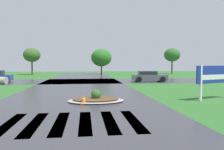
{
  "coord_description": "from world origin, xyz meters",
  "views": [
    {
      "loc": [
        0.46,
        -2.94,
        2.15
      ],
      "look_at": [
        2.49,
        13.44,
        1.31
      ],
      "focal_mm": 34.8,
      "sensor_mm": 36.0,
      "label": 1
    }
  ],
  "objects": [
    {
      "name": "asphalt_roadway",
      "position": [
        0.0,
        10.0,
        0.0
      ],
      "size": [
        9.18,
        80.0,
        0.01
      ],
      "primitive_type": "cube",
      "color": "#35353A",
      "rests_on": "ground"
    },
    {
      "name": "traffic_cone",
      "position": [
        0.37,
        8.68,
        0.24
      ],
      "size": [
        0.36,
        0.36,
        0.5
      ],
      "color": "orange",
      "rests_on": "ground"
    },
    {
      "name": "estate_billboard",
      "position": [
        8.25,
        9.28,
        1.42
      ],
      "size": [
        2.96,
        1.18,
        2.1
      ],
      "rotation": [
        0.0,
        0.0,
        3.5
      ],
      "color": "white",
      "rests_on": "ground"
    },
    {
      "name": "background_treeline",
      "position": [
        -0.03,
        41.81,
        3.64
      ],
      "size": [
        46.62,
        4.32,
        5.54
      ],
      "color": "#4C3823",
      "rests_on": "ground"
    },
    {
      "name": "car_blue_compact",
      "position": [
        8.25,
        22.93,
        0.61
      ],
      "size": [
        4.33,
        2.37,
        1.28
      ],
      "rotation": [
        0.0,
        0.0,
        -0.09
      ],
      "color": "#4C545B",
      "rests_on": "ground"
    },
    {
      "name": "median_island",
      "position": [
        1.06,
        9.43,
        0.13
      ],
      "size": [
        3.21,
        2.21,
        0.68
      ],
      "color": "#9E9B93",
      "rests_on": "ground"
    },
    {
      "name": "asphalt_cross_road",
      "position": [
        0.0,
        24.45,
        0.0
      ],
      "size": [
        90.0,
        8.26,
        0.01
      ],
      "primitive_type": "cube",
      "color": "#35353A",
      "rests_on": "ground"
    },
    {
      "name": "crosswalk_stripes",
      "position": [
        0.0,
        5.06,
        0.0
      ],
      "size": [
        4.95,
        3.31,
        0.01
      ],
      "color": "white",
      "rests_on": "ground"
    }
  ]
}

